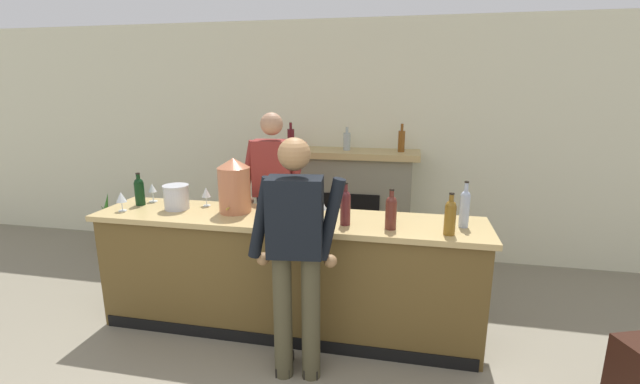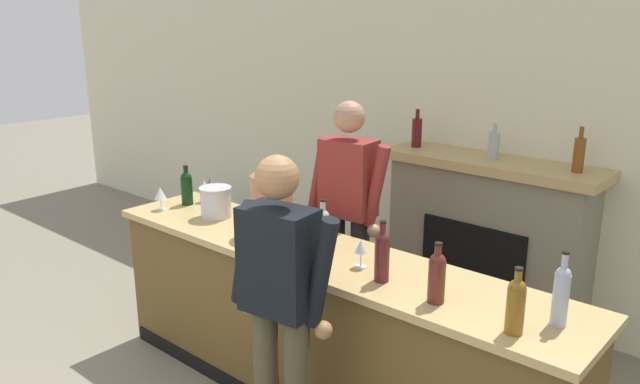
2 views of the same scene
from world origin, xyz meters
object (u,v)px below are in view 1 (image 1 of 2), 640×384
(potted_plant_corner, at_px, (118,229))
(wine_bottle_riesling_slim, at_px, (450,216))
(person_customer, at_px, (296,252))
(copper_dispenser, at_px, (234,185))
(wine_bottle_chardonnay_pale, at_px, (465,207))
(wine_glass_near_bucket, at_px, (206,193))
(ice_bucket_steel, at_px, (176,197))
(wine_glass_front_right, at_px, (152,189))
(wine_glass_front_left, at_px, (322,206))
(wine_bottle_port_short, at_px, (287,199))
(wine_bottle_burgundy_dark, at_px, (345,206))
(wine_glass_by_dispenser, at_px, (121,198))
(wine_bottle_cabernet_heavy, at_px, (139,190))
(person_bartender, at_px, (273,196))
(wine_bottle_rose_blush, at_px, (391,211))
(fireplace_stone, at_px, (346,205))

(potted_plant_corner, xyz_separation_m, wine_bottle_riesling_slim, (3.86, -1.51, 0.87))
(person_customer, distance_m, copper_dispenser, 0.97)
(person_customer, xyz_separation_m, copper_dispenser, (-0.69, 0.63, 0.28))
(potted_plant_corner, bearing_deg, wine_bottle_chardonnay_pale, -18.31)
(copper_dispenser, height_order, wine_glass_near_bucket, copper_dispenser)
(ice_bucket_steel, height_order, wine_glass_front_right, ice_bucket_steel)
(wine_glass_front_left, bearing_deg, wine_bottle_port_short, 175.43)
(copper_dispenser, relative_size, wine_glass_front_right, 2.71)
(person_customer, distance_m, ice_bucket_steel, 1.36)
(person_customer, relative_size, wine_bottle_burgundy_dark, 5.20)
(ice_bucket_steel, xyz_separation_m, wine_glass_by_dispenser, (-0.41, -0.15, 0.01))
(ice_bucket_steel, bearing_deg, wine_glass_near_bucket, 34.16)
(wine_bottle_riesling_slim, xyz_separation_m, wine_glass_front_right, (-2.55, 0.37, -0.02))
(copper_dispenser, relative_size, wine_bottle_riesling_slim, 1.49)
(wine_bottle_chardonnay_pale, bearing_deg, ice_bucket_steel, 179.90)
(wine_bottle_cabernet_heavy, distance_m, wine_bottle_riesling_slim, 2.61)
(person_customer, bearing_deg, person_bartender, 114.18)
(copper_dispenser, xyz_separation_m, wine_bottle_port_short, (0.46, -0.05, -0.08))
(wine_bottle_port_short, bearing_deg, wine_glass_by_dispenser, -175.06)
(ice_bucket_steel, relative_size, wine_bottle_cabernet_heavy, 0.76)
(copper_dispenser, bearing_deg, person_customer, -42.56)
(person_bartender, bearing_deg, wine_bottle_cabernet_heavy, -152.56)
(potted_plant_corner, height_order, wine_bottle_rose_blush, wine_bottle_rose_blush)
(potted_plant_corner, bearing_deg, person_customer, -34.01)
(person_customer, distance_m, person_bartender, 1.32)
(person_bartender, relative_size, wine_bottle_chardonnay_pale, 5.10)
(wine_bottle_rose_blush, relative_size, wine_bottle_cabernet_heavy, 1.05)
(potted_plant_corner, relative_size, person_bartender, 0.41)
(wine_bottle_chardonnay_pale, height_order, wine_glass_front_left, wine_bottle_chardonnay_pale)
(wine_bottle_cabernet_heavy, bearing_deg, person_bartender, 27.44)
(person_customer, relative_size, wine_glass_front_right, 10.16)
(person_customer, bearing_deg, wine_glass_near_bucket, 143.24)
(wine_bottle_riesling_slim, bearing_deg, wine_bottle_port_short, 172.20)
(wine_glass_near_bucket, bearing_deg, wine_bottle_rose_blush, -10.58)
(wine_bottle_riesling_slim, bearing_deg, wine_bottle_rose_blush, 174.27)
(wine_bottle_cabernet_heavy, relative_size, wine_glass_front_right, 1.72)
(wine_bottle_riesling_slim, bearing_deg, potted_plant_corner, 158.58)
(copper_dispenser, xyz_separation_m, ice_bucket_steel, (-0.52, -0.02, -0.12))
(copper_dispenser, relative_size, ice_bucket_steel, 2.08)
(fireplace_stone, distance_m, person_customer, 2.22)
(wine_bottle_riesling_slim, distance_m, wine_glass_front_right, 2.58)
(copper_dispenser, bearing_deg, wine_bottle_cabernet_heavy, 178.03)
(wine_bottle_burgundy_dark, bearing_deg, wine_bottle_rose_blush, -5.23)
(fireplace_stone, xyz_separation_m, wine_bottle_burgundy_dark, (0.25, -1.72, 0.48))
(potted_plant_corner, height_order, wine_bottle_burgundy_dark, wine_bottle_burgundy_dark)
(wine_glass_front_left, relative_size, wine_glass_near_bucket, 0.94)
(wine_bottle_chardonnay_pale, xyz_separation_m, wine_glass_near_bucket, (-2.13, 0.14, -0.04))
(wine_glass_near_bucket, bearing_deg, ice_bucket_steel, -145.84)
(wine_glass_near_bucket, bearing_deg, potted_plant_corner, 147.56)
(ice_bucket_steel, xyz_separation_m, wine_bottle_port_short, (0.98, -0.03, 0.04))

